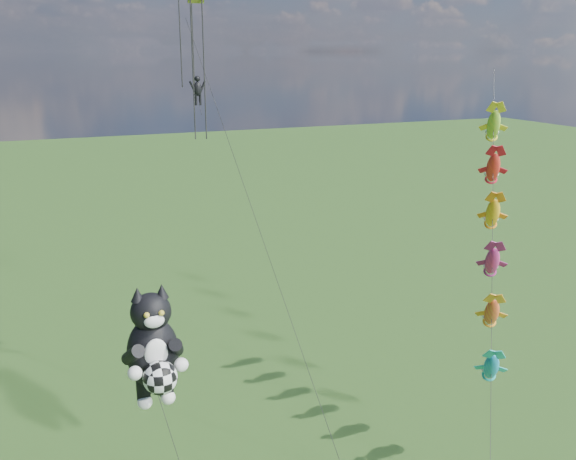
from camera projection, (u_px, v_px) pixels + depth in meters
name	position (u px, v px, depth m)	size (l,w,h in m)	color
cat_kite_rig	(154.00, 348.00, 29.07)	(2.98, 4.26, 11.42)	brown
fish_windsock_rig	(492.00, 238.00, 35.51)	(9.17, 13.20, 20.48)	brown
parafoil_rig	(199.00, 72.00, 40.08)	(4.14, 17.21, 27.45)	brown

